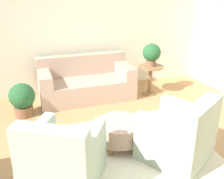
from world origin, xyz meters
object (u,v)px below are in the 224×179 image
object	(u,v)px
potted_plant_on_side_table	(152,53)
potted_plant_floor	(22,99)
couch	(86,83)
ottoman_table	(120,130)
side_table	(150,75)
armchair_left	(63,160)
armchair_right	(179,136)

from	to	relation	value
potted_plant_on_side_table	potted_plant_floor	xyz separation A→B (m)	(-2.63, -0.17, -0.57)
couch	ottoman_table	world-z (taller)	couch
ottoman_table	side_table	xyz separation A→B (m)	(1.32, 1.65, 0.17)
side_table	armchair_left	bearing A→B (deg)	-135.44
armchair_left	potted_plant_floor	size ratio (longest dim) A/B	1.83
armchair_left	side_table	bearing A→B (deg)	44.56
couch	side_table	world-z (taller)	couch
armchair_left	side_table	xyz separation A→B (m)	(2.23, 2.20, 0.08)
ottoman_table	potted_plant_floor	size ratio (longest dim) A/B	1.10
armchair_left	ottoman_table	size ratio (longest dim) A/B	1.67
armchair_right	potted_plant_floor	distance (m)	2.82
armchair_left	ottoman_table	bearing A→B (deg)	31.14
couch	armchair_left	distance (m)	2.63
armchair_left	couch	bearing A→B (deg)	70.45
couch	potted_plant_floor	size ratio (longest dim) A/B	3.09
potted_plant_on_side_table	ottoman_table	bearing A→B (deg)	-128.74
couch	side_table	size ratio (longest dim) A/B	3.00
ottoman_table	potted_plant_on_side_table	world-z (taller)	potted_plant_on_side_table
potted_plant_on_side_table	armchair_right	bearing A→B (deg)	-107.05
armchair_left	side_table	world-z (taller)	armchair_left
couch	side_table	distance (m)	1.39
ottoman_table	potted_plant_on_side_table	size ratio (longest dim) A/B	1.42
potted_plant_on_side_table	potted_plant_floor	bearing A→B (deg)	-176.26
couch	ottoman_table	bearing A→B (deg)	-89.06
armchair_right	potted_plant_on_side_table	bearing A→B (deg)	72.95
side_table	potted_plant_floor	bearing A→B (deg)	-176.26
armchair_right	armchair_left	bearing A→B (deg)	180.00
ottoman_table	potted_plant_on_side_table	distance (m)	2.21
couch	ottoman_table	size ratio (longest dim) A/B	2.82
armchair_right	side_table	distance (m)	2.30
couch	side_table	xyz separation A→B (m)	(1.36, -0.28, 0.12)
couch	armchair_left	size ratio (longest dim) A/B	1.69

